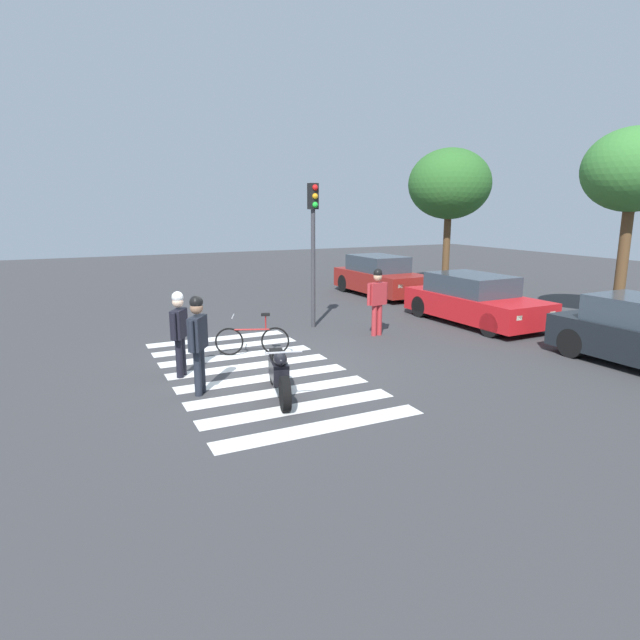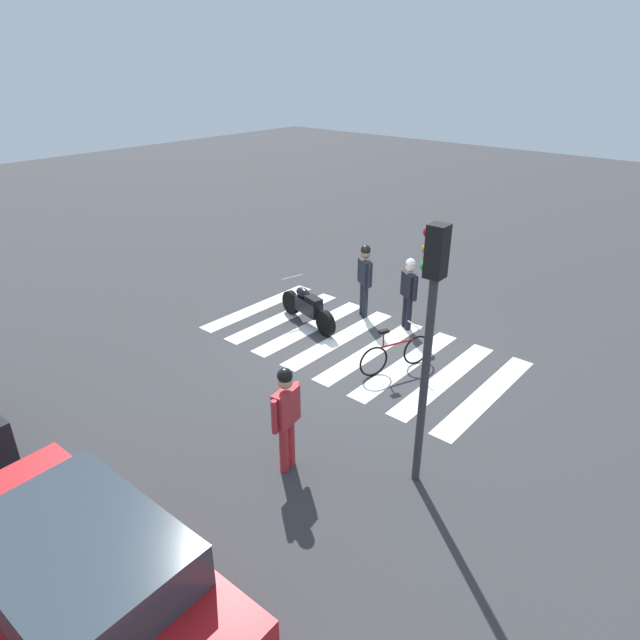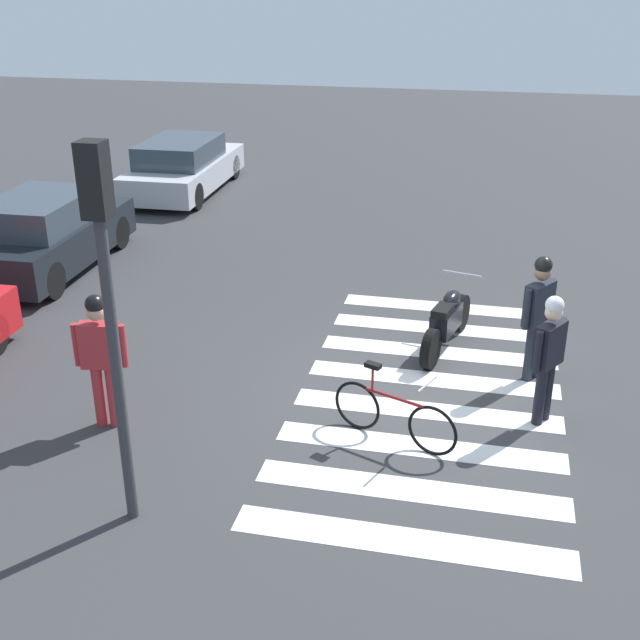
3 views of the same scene
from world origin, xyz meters
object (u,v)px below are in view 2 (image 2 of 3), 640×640
at_px(leaning_bicycle, 395,354).
at_px(officer_by_motorcycle, 365,275).
at_px(car_red_convertible, 78,579).
at_px(pedestrian_bystander, 286,412).
at_px(police_motorcycle, 308,307).
at_px(traffic_light_pole, 429,320).
at_px(officer_on_foot, 409,289).

xyz_separation_m(leaning_bicycle, officer_by_motorcycle, (2.08, -1.71, 0.70)).
height_order(leaning_bicycle, car_red_convertible, car_red_convertible).
distance_m(leaning_bicycle, pedestrian_bystander, 3.70).
xyz_separation_m(pedestrian_bystander, car_red_convertible, (-0.09, 3.42, -0.36)).
relative_size(police_motorcycle, leaning_bicycle, 1.27).
xyz_separation_m(police_motorcycle, traffic_light_pole, (-4.87, 2.96, 2.26)).
relative_size(police_motorcycle, car_red_convertible, 0.46).
bearing_deg(leaning_bicycle, traffic_light_pole, 129.32).
height_order(police_motorcycle, leaning_bicycle, police_motorcycle).
height_order(police_motorcycle, officer_by_motorcycle, officer_by_motorcycle).
height_order(police_motorcycle, car_red_convertible, car_red_convertible).
bearing_deg(pedestrian_bystander, leaning_bicycle, -83.53).
bearing_deg(leaning_bicycle, car_red_convertible, 94.10).
height_order(officer_by_motorcycle, traffic_light_pole, traffic_light_pole).
height_order(officer_on_foot, car_red_convertible, officer_on_foot).
bearing_deg(car_red_convertible, leaning_bicycle, -85.90).
height_order(pedestrian_bystander, car_red_convertible, pedestrian_bystander).
height_order(officer_on_foot, traffic_light_pole, traffic_light_pole).
relative_size(police_motorcycle, traffic_light_pole, 0.51).
xyz_separation_m(car_red_convertible, traffic_light_pole, (-1.56, -4.52, 2.03)).
distance_m(leaning_bicycle, officer_on_foot, 2.12).
bearing_deg(officer_by_motorcycle, police_motorcycle, 60.22).
bearing_deg(officer_on_foot, officer_by_motorcycle, 4.92).
distance_m(officer_by_motorcycle, pedestrian_bystander, 5.88).
relative_size(pedestrian_bystander, traffic_light_pole, 0.45).
bearing_deg(traffic_light_pole, officer_by_motorcycle, -45.60).
bearing_deg(police_motorcycle, traffic_light_pole, 148.69).
relative_size(leaning_bicycle, traffic_light_pole, 0.40).
bearing_deg(officer_by_motorcycle, car_red_convertible, 106.46).
relative_size(officer_on_foot, car_red_convertible, 0.39).
height_order(police_motorcycle, officer_on_foot, officer_on_foot).
bearing_deg(car_red_convertible, pedestrian_bystander, -88.42).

